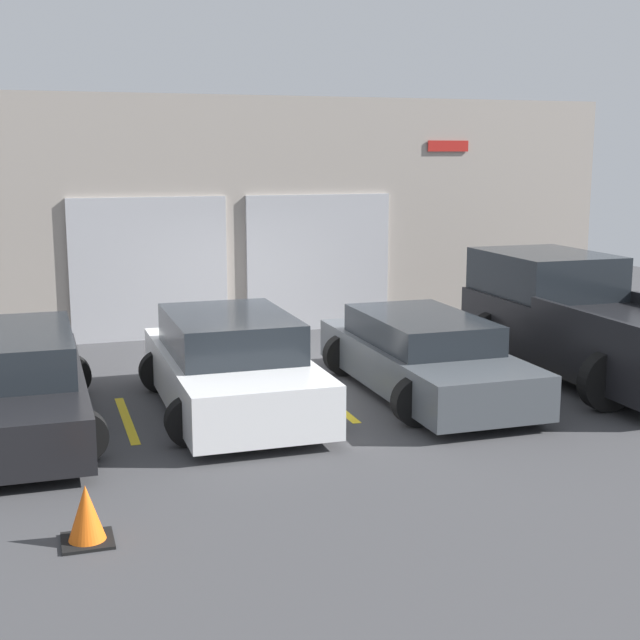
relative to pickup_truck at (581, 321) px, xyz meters
The scene contains 10 objects.
ground_plane 4.78m from the pickup_truck, 156.73° to the left, with size 28.00×28.00×0.00m, color #3D3D3F.
shophouse_building 6.86m from the pickup_truck, 130.02° to the left, with size 15.48×0.68×4.58m.
pickup_truck is the anchor object (origin of this frame).
sedan_white 5.77m from the pickup_truck, behind, with size 2.22×4.24×1.34m.
sedan_side 8.64m from the pickup_truck, behind, with size 2.18×4.79×1.27m.
van_right 2.91m from the pickup_truck, behind, with size 2.13×4.57×1.16m.
parking_stripe_left 7.25m from the pickup_truck, behind, with size 0.12×2.20×0.01m, color gold.
parking_stripe_centre 4.41m from the pickup_truck, behind, with size 0.12×2.20×0.01m, color gold.
parking_stripe_right 1.71m from the pickup_truck, 167.50° to the right, with size 0.12×2.20×0.01m, color gold.
traffic_cone 8.93m from the pickup_truck, 152.83° to the right, with size 0.47×0.47×0.55m.
Camera 1 is at (-3.94, -13.84, 3.51)m, focal length 50.00 mm.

